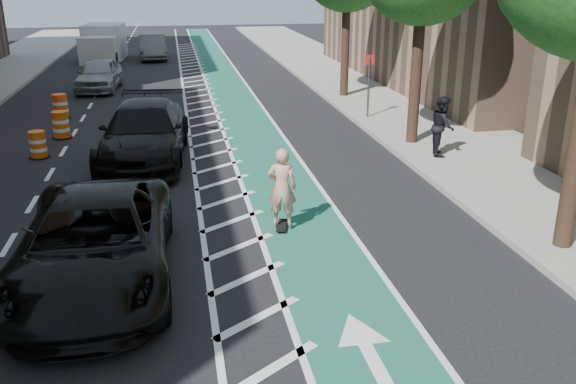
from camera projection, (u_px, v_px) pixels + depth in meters
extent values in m
plane|color=black|center=(165.00, 286.00, 10.98)|extent=(120.00, 120.00, 0.00)
cube|color=#165044|center=(255.00, 139.00, 20.75)|extent=(2.00, 90.00, 0.01)
cube|color=silver|center=(211.00, 141.00, 20.49)|extent=(1.40, 90.00, 0.01)
cube|color=gray|center=(435.00, 129.00, 21.85)|extent=(5.00, 90.00, 0.15)
cube|color=gray|center=(369.00, 132.00, 21.43)|extent=(0.12, 90.00, 0.16)
cylinder|color=#382619|center=(418.00, 80.00, 19.01)|extent=(0.36, 0.36, 4.40)
cylinder|color=#382619|center=(348.00, 50.00, 26.41)|extent=(0.36, 0.36, 4.40)
cylinder|color=#4C4C4C|center=(369.00, 89.00, 22.99)|extent=(0.08, 0.08, 2.40)
cube|color=red|center=(370.00, 60.00, 22.62)|extent=(0.35, 0.02, 0.35)
cube|color=black|center=(282.00, 225.00, 13.43)|extent=(0.38, 0.74, 0.03)
cylinder|color=black|center=(280.00, 223.00, 13.68)|extent=(0.04, 0.06, 0.05)
cylinder|color=black|center=(286.00, 223.00, 13.67)|extent=(0.04, 0.06, 0.05)
cylinder|color=black|center=(278.00, 232.00, 13.24)|extent=(0.04, 0.06, 0.05)
cylinder|color=black|center=(284.00, 232.00, 13.22)|extent=(0.04, 0.06, 0.05)
imported|color=tan|center=(282.00, 187.00, 13.13)|extent=(0.73, 0.57, 1.75)
imported|color=black|center=(95.00, 242.00, 10.85)|extent=(2.69, 5.75, 1.59)
imported|color=black|center=(144.00, 133.00, 18.13)|extent=(2.87, 6.04, 1.70)
imported|color=#95969A|center=(99.00, 75.00, 29.27)|extent=(2.12, 4.55, 1.51)
imported|color=slate|center=(152.00, 47.00, 40.08)|extent=(1.98, 4.89, 1.58)
imported|color=black|center=(442.00, 126.00, 18.15)|extent=(0.89, 1.02, 1.77)
cube|color=silver|center=(105.00, 42.00, 40.26)|extent=(2.62, 3.66, 2.21)
cube|color=silver|center=(99.00, 50.00, 37.88)|extent=(2.30, 1.88, 1.65)
cylinder|color=black|center=(82.00, 59.00, 37.49)|extent=(0.32, 0.79, 0.77)
cylinder|color=black|center=(115.00, 58.00, 37.74)|extent=(0.32, 0.79, 0.77)
cylinder|color=black|center=(93.00, 51.00, 41.20)|extent=(0.32, 0.79, 0.77)
cylinder|color=black|center=(123.00, 51.00, 41.44)|extent=(0.32, 0.79, 0.77)
cylinder|color=#F25B0C|center=(38.00, 145.00, 18.52)|extent=(0.48, 0.48, 0.83)
cylinder|color=silver|center=(39.00, 149.00, 18.56)|extent=(0.49, 0.49, 0.11)
cylinder|color=silver|center=(37.00, 141.00, 18.48)|extent=(0.49, 0.49, 0.11)
cylinder|color=black|center=(40.00, 157.00, 18.65)|extent=(0.61, 0.61, 0.04)
cylinder|color=#E7570C|center=(61.00, 125.00, 20.75)|extent=(0.53, 0.53, 0.92)
cylinder|color=silver|center=(61.00, 129.00, 20.80)|extent=(0.54, 0.54, 0.12)
cylinder|color=silver|center=(60.00, 121.00, 20.70)|extent=(0.54, 0.54, 0.12)
cylinder|color=black|center=(62.00, 137.00, 20.90)|extent=(0.68, 0.68, 0.04)
cylinder|color=#FF4B0D|center=(60.00, 106.00, 23.55)|extent=(0.55, 0.55, 0.95)
cylinder|color=silver|center=(61.00, 111.00, 23.61)|extent=(0.56, 0.56, 0.13)
cylinder|color=silver|center=(60.00, 103.00, 23.51)|extent=(0.56, 0.56, 0.13)
cylinder|color=black|center=(62.00, 118.00, 23.71)|extent=(0.70, 0.70, 0.04)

